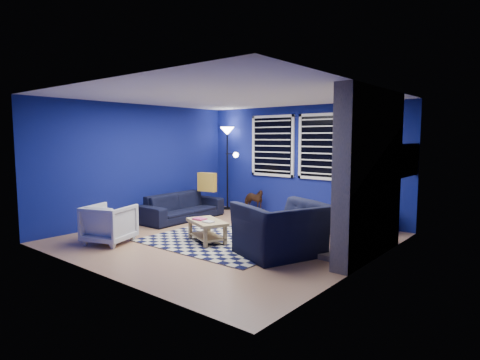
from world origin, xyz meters
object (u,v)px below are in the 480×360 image
(sofa, at_px, (182,207))
(floor_lamp, at_px, (228,142))
(rocking_horse, at_px, (253,199))
(cabinet, at_px, (371,217))
(coffee_table, at_px, (207,226))
(tv, at_px, (408,160))
(armchair_bent, at_px, (109,224))
(armchair_big, at_px, (282,230))

(sofa, height_order, floor_lamp, floor_lamp)
(rocking_horse, relative_size, cabinet, 0.97)
(sofa, bearing_deg, cabinet, -68.22)
(coffee_table, distance_m, cabinet, 3.19)
(tv, xyz_separation_m, armchair_bent, (-3.80, -3.50, -1.07))
(armchair_bent, height_order, coffee_table, armchair_bent)
(floor_lamp, bearing_deg, cabinet, -1.34)
(tv, height_order, cabinet, tv)
(sofa, bearing_deg, rocking_horse, -26.21)
(sofa, height_order, armchair_big, armchair_big)
(sofa, xyz_separation_m, armchair_bent, (0.50, -2.12, 0.05))
(tv, xyz_separation_m, cabinet, (-0.69, 0.16, -1.13))
(rocking_horse, relative_size, coffee_table, 0.66)
(armchair_bent, bearing_deg, armchair_big, -175.24)
(armchair_bent, height_order, floor_lamp, floor_lamp)
(armchair_bent, bearing_deg, cabinet, -150.11)
(sofa, height_order, armchair_bent, armchair_bent)
(cabinet, bearing_deg, armchair_big, -101.99)
(armchair_bent, distance_m, coffee_table, 1.66)
(armchair_big, xyz_separation_m, armchair_bent, (-2.70, -1.23, -0.07))
(coffee_table, bearing_deg, tv, 43.83)
(sofa, bearing_deg, floor_lamp, 1.54)
(cabinet, bearing_deg, tv, -15.26)
(coffee_table, height_order, cabinet, cabinet)
(sofa, bearing_deg, armchair_bent, -168.07)
(sofa, bearing_deg, armchair_big, -106.90)
(rocking_horse, bearing_deg, armchair_big, -136.90)
(armchair_big, distance_m, rocking_horse, 3.50)
(sofa, distance_m, floor_lamp, 2.15)
(armchair_big, bearing_deg, cabinet, -167.79)
(tv, bearing_deg, floor_lamp, 176.79)
(coffee_table, height_order, floor_lamp, floor_lamp)
(sofa, xyz_separation_m, armchair_big, (3.20, -0.89, 0.12))
(cabinet, bearing_deg, sofa, -159.04)
(tv, xyz_separation_m, armchair_big, (-1.11, -2.28, -1.00))
(rocking_horse, relative_size, floor_lamp, 0.30)
(sofa, relative_size, armchair_big, 1.58)
(floor_lamp, bearing_deg, rocking_horse, -1.93)
(coffee_table, bearing_deg, rocking_horse, 111.15)
(rocking_horse, xyz_separation_m, coffee_table, (1.03, -2.65, -0.05))
(armchair_big, bearing_deg, armchair_bent, -43.53)
(tv, bearing_deg, cabinet, 166.93)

